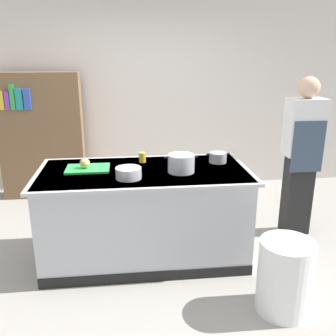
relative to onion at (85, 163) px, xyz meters
name	(u,v)px	position (x,y,z in m)	size (l,w,h in m)	color
ground_plane	(146,255)	(0.54, -0.07, -0.97)	(10.00, 10.00, 0.00)	#9E9991
back_wall	(135,85)	(0.54, 2.03, 0.53)	(6.40, 0.12, 3.00)	silver
counter_island	(145,213)	(0.54, -0.07, -0.50)	(1.98, 0.98, 0.90)	#B7BABF
cutting_board	(88,169)	(0.02, 0.01, -0.06)	(0.40, 0.28, 0.02)	green
onion	(85,163)	(0.00, 0.00, 0.00)	(0.09, 0.09, 0.09)	tan
stock_pot	(181,163)	(0.88, -0.15, 0.02)	(0.31, 0.24, 0.17)	#B7BABF
sauce_pan	(218,157)	(1.29, 0.11, -0.02)	(0.24, 0.17, 0.10)	#99999E
mixing_bowl	(129,173)	(0.40, -0.28, -0.02)	(0.23, 0.23, 0.10)	#B7BABF
juice_cup	(143,157)	(0.55, 0.20, -0.02)	(0.07, 0.07, 0.10)	yellow
trash_bin	(285,277)	(1.57, -1.00, -0.67)	(0.42, 0.42, 0.60)	white
person_chef	(302,154)	(2.25, 0.27, -0.05)	(0.38, 0.25, 1.72)	black
bookshelf	(42,136)	(-0.75, 1.73, -0.11)	(1.10, 0.31, 1.70)	brown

